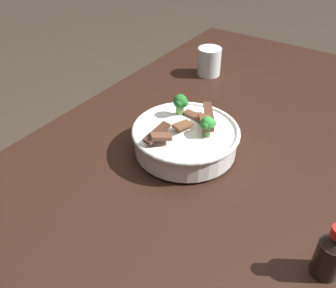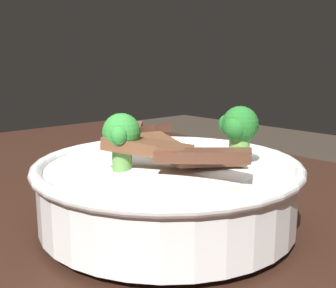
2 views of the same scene
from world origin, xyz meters
TOP-DOWN VIEW (x-y plane):
  - dining_table at (0.00, 0.00)m, footprint 1.50×0.97m
  - rice_bowl at (0.08, -0.10)m, footprint 0.26×0.26m
  - drinking_glass at (-0.33, -0.26)m, footprint 0.08×0.08m
  - soy_sauce_bottle at (0.24, 0.28)m, footprint 0.05×0.05m

SIDE VIEW (x-z plane):
  - dining_table at x=0.00m, z-range 0.31..1.10m
  - drinking_glass at x=-0.33m, z-range 0.78..0.88m
  - rice_bowl at x=0.08m, z-range 0.77..0.90m
  - soy_sauce_bottle at x=0.24m, z-range 0.78..0.90m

